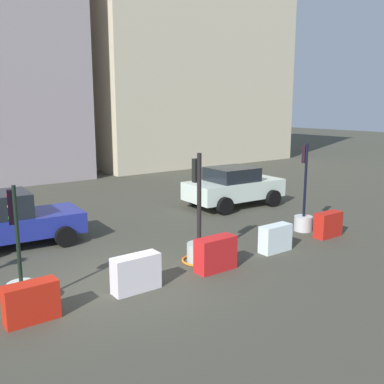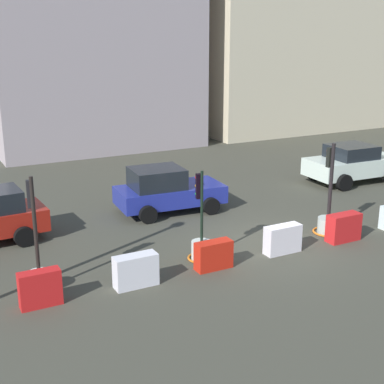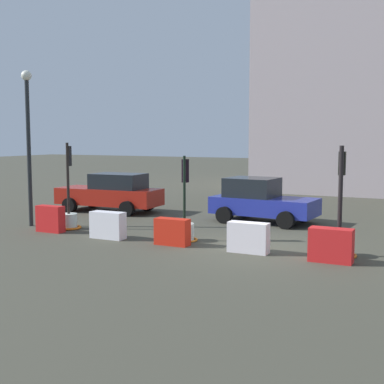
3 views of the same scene
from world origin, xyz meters
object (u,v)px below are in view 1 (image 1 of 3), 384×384
object	(u,v)px
car_blue_estate	(10,220)
car_white_van	(234,186)
traffic_light_2	(199,243)
construction_barrier_2	(31,302)
construction_barrier_3	(136,273)
traffic_light_1	(21,286)
construction_barrier_5	(275,238)
construction_barrier_6	(328,225)
construction_barrier_4	(216,254)
traffic_light_3	(303,216)

from	to	relation	value
car_blue_estate	car_white_van	bearing A→B (deg)	-0.17
traffic_light_2	construction_barrier_2	distance (m)	4.76
construction_barrier_2	construction_barrier_3	xyz separation A→B (m)	(2.37, 0.04, 0.03)
traffic_light_1	construction_barrier_5	xyz separation A→B (m)	(6.97, -0.71, -0.07)
traffic_light_1	construction_barrier_6	size ratio (longest dim) A/B	2.62
construction_barrier_4	car_blue_estate	distance (m)	6.40
construction_barrier_4	car_blue_estate	xyz separation A→B (m)	(-3.66, 5.24, 0.37)
construction_barrier_3	construction_barrier_5	world-z (taller)	construction_barrier_3
traffic_light_1	construction_barrier_5	bearing A→B (deg)	-5.84
construction_barrier_4	construction_barrier_6	world-z (taller)	construction_barrier_4
construction_barrier_3	car_white_van	world-z (taller)	car_white_van
traffic_light_3	construction_barrier_6	bearing A→B (deg)	-85.08
traffic_light_3	car_blue_estate	size ratio (longest dim) A/B	0.75
traffic_light_3	construction_barrier_2	xyz separation A→B (m)	(-9.37, -0.96, -0.11)
traffic_light_1	car_white_van	xyz separation A→B (m)	(9.94, 4.39, 0.37)
traffic_light_1	construction_barrier_4	xyz separation A→B (m)	(4.62, -0.82, -0.02)
traffic_light_3	construction_barrier_6	world-z (taller)	traffic_light_3
construction_barrier_6	car_blue_estate	size ratio (longest dim) A/B	0.25
construction_barrier_6	car_blue_estate	bearing A→B (deg)	148.65
construction_barrier_4	car_blue_estate	world-z (taller)	car_blue_estate
traffic_light_3	car_white_van	bearing A→B (deg)	81.88
traffic_light_2	construction_barrier_6	bearing A→B (deg)	-8.32
traffic_light_2	construction_barrier_3	distance (m)	2.43
construction_barrier_2	construction_barrier_3	world-z (taller)	construction_barrier_3
traffic_light_2	construction_barrier_5	xyz separation A→B (m)	(2.29, -0.68, -0.11)
construction_barrier_6	traffic_light_3	bearing A→B (deg)	94.92
traffic_light_1	construction_barrier_3	world-z (taller)	traffic_light_1
traffic_light_2	construction_barrier_6	size ratio (longest dim) A/B	2.97
construction_barrier_4	construction_barrier_5	size ratio (longest dim) A/B	1.09
construction_barrier_2	construction_barrier_4	world-z (taller)	construction_barrier_4
construction_barrier_5	construction_barrier_6	size ratio (longest dim) A/B	1.01
construction_barrier_4	construction_barrier_6	distance (m)	4.80
construction_barrier_3	car_blue_estate	xyz separation A→B (m)	(-1.38, 5.14, 0.39)
traffic_light_1	traffic_light_2	xyz separation A→B (m)	(4.68, -0.04, 0.04)
construction_barrier_3	construction_barrier_5	distance (m)	4.62
construction_barrier_5	car_blue_estate	world-z (taller)	car_blue_estate
construction_barrier_2	car_blue_estate	xyz separation A→B (m)	(1.00, 5.17, 0.41)
construction_barrier_5	construction_barrier_6	xyz separation A→B (m)	(2.45, -0.02, 0.01)
construction_barrier_3	construction_barrier_5	size ratio (longest dim) A/B	1.12
traffic_light_2	construction_barrier_3	bearing A→B (deg)	-163.82
traffic_light_2	construction_barrier_2	size ratio (longest dim) A/B	2.85
construction_barrier_4	car_blue_estate	bearing A→B (deg)	124.89
traffic_light_2	car_white_van	size ratio (longest dim) A/B	0.70
construction_barrier_4	traffic_light_3	bearing A→B (deg)	12.32
construction_barrier_2	construction_barrier_6	size ratio (longest dim) A/B	1.04
construction_barrier_2	construction_barrier_3	bearing A→B (deg)	0.88
construction_barrier_2	car_white_van	distance (m)	11.23
car_blue_estate	traffic_light_3	bearing A→B (deg)	-26.69
construction_barrier_4	car_white_van	distance (m)	7.46
construction_barrier_2	car_blue_estate	size ratio (longest dim) A/B	0.26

